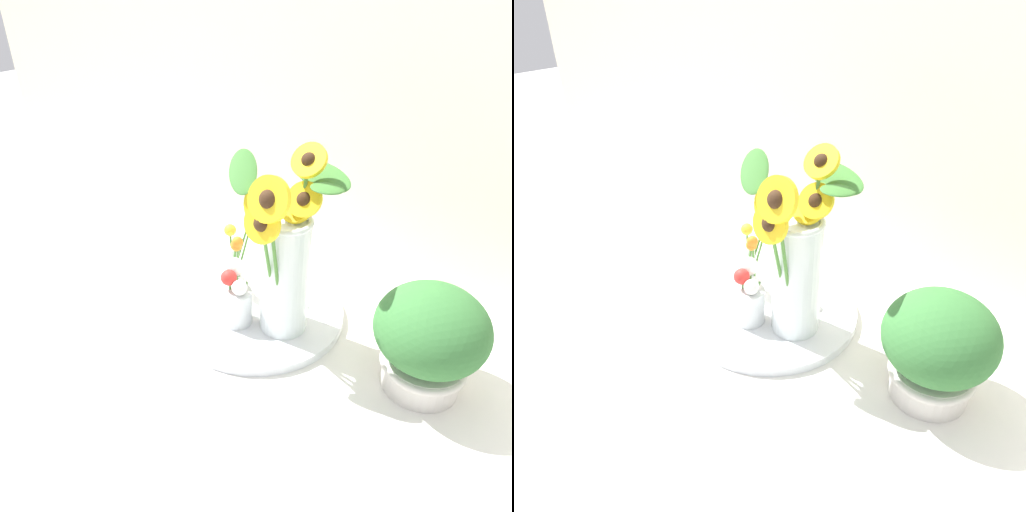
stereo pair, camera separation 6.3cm
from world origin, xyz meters
The scene contains 6 objects.
ground_plane centered at (0.00, 0.00, 0.00)m, with size 6.00×6.00×0.00m, color silver.
serving_tray centered at (-0.03, 0.04, 0.01)m, with size 0.40×0.40×0.02m.
mason_jar_sunflowers centered at (0.06, 0.03, 0.20)m, with size 0.24×0.25×0.41m.
vase_small_center centered at (-0.04, -0.02, 0.08)m, with size 0.08×0.09×0.14m.
vase_bulb_right centered at (-0.10, 0.05, 0.10)m, with size 0.08×0.08×0.20m.
potted_plant centered at (0.35, 0.08, 0.12)m, with size 0.21×0.21×0.22m.
Camera 1 is at (0.56, -0.66, 0.74)m, focal length 35.00 mm.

